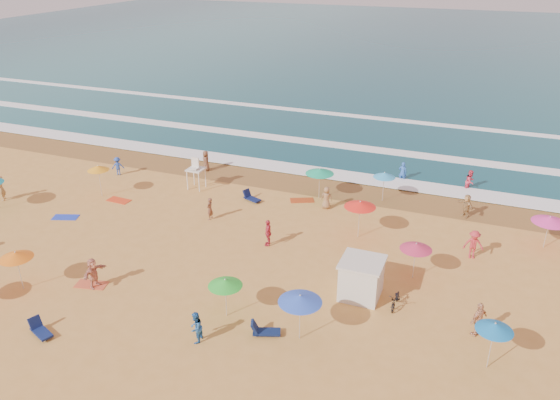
% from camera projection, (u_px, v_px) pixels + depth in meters
% --- Properties ---
extents(ground, '(220.00, 220.00, 0.00)m').
position_uv_depth(ground, '(258.00, 267.00, 31.29)').
color(ground, gold).
rests_on(ground, ground).
extents(ocean, '(220.00, 140.00, 0.18)m').
position_uv_depth(ocean, '(437.00, 46.00, 102.27)').
color(ocean, '#0C4756').
rests_on(ocean, ground).
extents(wet_sand, '(220.00, 220.00, 0.00)m').
position_uv_depth(wet_sand, '(323.00, 187.00, 41.85)').
color(wet_sand, olive).
rests_on(wet_sand, ground).
extents(surf_foam, '(200.00, 18.70, 0.05)m').
position_uv_depth(surf_foam, '(352.00, 150.00, 49.26)').
color(surf_foam, white).
rests_on(surf_foam, ground).
extents(cabana, '(2.00, 2.00, 2.00)m').
position_uv_depth(cabana, '(361.00, 279.00, 28.33)').
color(cabana, silver).
rests_on(cabana, ground).
extents(cabana_roof, '(2.20, 2.20, 0.12)m').
position_uv_depth(cabana_roof, '(362.00, 262.00, 27.89)').
color(cabana_roof, silver).
rests_on(cabana_roof, cabana).
extents(bicycle, '(0.62, 1.62, 0.84)m').
position_uv_depth(bicycle, '(396.00, 300.00, 27.69)').
color(bicycle, black).
rests_on(bicycle, ground).
extents(lifeguard_stand, '(1.20, 1.20, 2.10)m').
position_uv_depth(lifeguard_stand, '(196.00, 175.00, 41.16)').
color(lifeguard_stand, white).
rests_on(lifeguard_stand, ground).
extents(beach_umbrellas, '(51.77, 22.62, 0.73)m').
position_uv_depth(beach_umbrellas, '(320.00, 232.00, 30.77)').
color(beach_umbrellas, teal).
rests_on(beach_umbrellas, ground).
extents(loungers, '(38.22, 22.78, 0.34)m').
position_uv_depth(loungers, '(359.00, 348.00, 24.69)').
color(loungers, '#0E1546').
rests_on(loungers, ground).
extents(towels, '(43.97, 23.17, 0.03)m').
position_uv_depth(towels, '(261.00, 295.00, 28.76)').
color(towels, red).
rests_on(towels, ground).
extents(beachgoers, '(44.02, 26.30, 2.09)m').
position_uv_depth(beachgoers, '(296.00, 221.00, 34.76)').
color(beachgoers, tan).
rests_on(beachgoers, ground).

